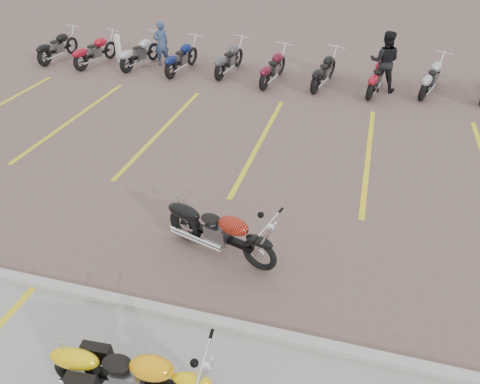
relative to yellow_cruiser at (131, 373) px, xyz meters
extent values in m
plane|color=brown|center=(-0.14, 3.36, -0.44)|extent=(100.00, 100.00, 0.00)
cube|color=#ADAAA3|center=(-0.14, 1.36, -0.38)|extent=(60.00, 0.18, 0.12)
torus|color=black|center=(-0.68, -0.05, -0.13)|extent=(0.67, 0.21, 0.66)
cube|color=black|center=(0.06, 0.00, -0.07)|extent=(1.25, 0.21, 0.10)
cube|color=slate|center=(0.01, 0.00, -0.01)|extent=(0.42, 0.32, 0.33)
ellipsoid|color=#F4A10C|center=(0.33, 0.02, 0.27)|extent=(0.58, 0.35, 0.29)
ellipsoid|color=black|center=(-0.11, -0.01, 0.24)|extent=(0.39, 0.28, 0.12)
torus|color=black|center=(0.98, 2.72, -0.12)|extent=(0.65, 0.29, 0.65)
torus|color=black|center=(-0.50, 3.16, -0.12)|extent=(0.71, 0.36, 0.69)
cube|color=black|center=(0.24, 2.94, -0.06)|extent=(1.27, 0.49, 0.10)
cube|color=slate|center=(0.19, 2.95, 0.00)|extent=(0.49, 0.41, 0.34)
ellipsoid|color=black|center=(0.51, 2.86, 0.30)|extent=(0.64, 0.47, 0.30)
ellipsoid|color=black|center=(0.07, 2.99, 0.26)|extent=(0.45, 0.36, 0.12)
imported|color=navy|center=(-5.07, 12.48, 0.33)|extent=(0.66, 0.66, 1.54)
imported|color=black|center=(2.70, 11.97, 0.49)|extent=(0.93, 0.74, 1.86)
cube|color=white|center=(-6.74, 12.33, 0.06)|extent=(0.19, 0.19, 1.00)
camera|label=1|loc=(2.27, -3.11, 5.00)|focal=35.00mm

